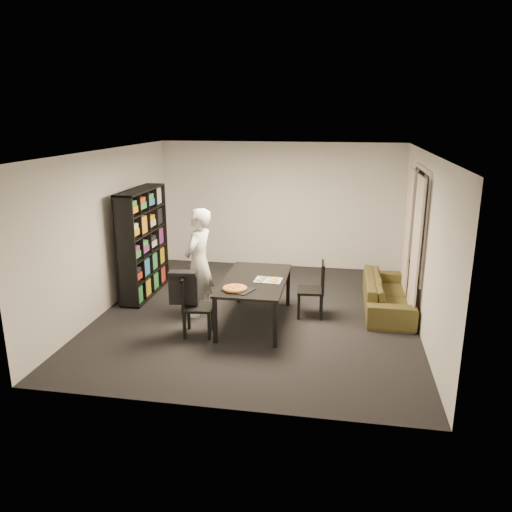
% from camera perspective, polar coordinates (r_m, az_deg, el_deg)
% --- Properties ---
extents(room, '(5.01, 5.51, 2.61)m').
position_cam_1_polar(room, '(7.78, 0.18, 2.26)').
color(room, black).
rests_on(room, ground).
extents(window_pane, '(0.02, 1.40, 1.60)m').
position_cam_1_polar(window_pane, '(8.31, 18.10, 3.76)').
color(window_pane, black).
rests_on(window_pane, room).
extents(window_frame, '(0.03, 1.52, 1.72)m').
position_cam_1_polar(window_frame, '(8.31, 18.07, 3.76)').
color(window_frame, white).
rests_on(window_frame, room).
extents(curtain_left, '(0.03, 0.70, 2.25)m').
position_cam_1_polar(curtain_left, '(7.87, 17.77, 0.52)').
color(curtain_left, beige).
rests_on(curtain_left, room).
extents(curtain_right, '(0.03, 0.70, 2.25)m').
position_cam_1_polar(curtain_right, '(8.87, 16.93, 2.28)').
color(curtain_right, beige).
rests_on(curtain_right, room).
extents(bookshelf, '(0.35, 1.50, 1.90)m').
position_cam_1_polar(bookshelf, '(9.03, -12.77, 1.50)').
color(bookshelf, black).
rests_on(bookshelf, room).
extents(dining_table, '(0.95, 1.71, 0.71)m').
position_cam_1_polar(dining_table, '(7.64, -0.13, -3.09)').
color(dining_table, black).
rests_on(dining_table, room).
extents(chair_left, '(0.47, 0.47, 0.90)m').
position_cam_1_polar(chair_left, '(7.33, -7.30, -5.19)').
color(chair_left, black).
rests_on(chair_left, room).
extents(chair_right, '(0.45, 0.45, 0.90)m').
position_cam_1_polar(chair_right, '(7.99, 6.88, -3.38)').
color(chair_right, black).
rests_on(chair_right, room).
extents(draped_jacket, '(0.42, 0.22, 0.50)m').
position_cam_1_polar(draped_jacket, '(7.28, -8.32, -3.47)').
color(draped_jacket, black).
rests_on(draped_jacket, chair_left).
extents(person, '(0.53, 0.71, 1.75)m').
position_cam_1_polar(person, '(7.93, -6.54, -0.78)').
color(person, silver).
rests_on(person, room).
extents(baking_tray, '(0.49, 0.44, 0.01)m').
position_cam_1_polar(baking_tray, '(7.15, -2.04, -3.86)').
color(baking_tray, black).
rests_on(baking_tray, dining_table).
extents(pepperoni_pizza, '(0.35, 0.35, 0.03)m').
position_cam_1_polar(pepperoni_pizza, '(7.16, -2.41, -3.69)').
color(pepperoni_pizza, '#B06E33').
rests_on(pepperoni_pizza, dining_table).
extents(kitchen_towel, '(0.42, 0.32, 0.01)m').
position_cam_1_polar(kitchen_towel, '(7.56, 1.41, -2.77)').
color(kitchen_towel, silver).
rests_on(kitchen_towel, dining_table).
extents(pizza_slices, '(0.39, 0.33, 0.01)m').
position_cam_1_polar(pizza_slices, '(7.57, 1.35, -2.66)').
color(pizza_slices, '#BA7C3A').
rests_on(pizza_slices, dining_table).
extents(sofa, '(0.74, 1.90, 0.55)m').
position_cam_1_polar(sofa, '(8.55, 14.81, -4.20)').
color(sofa, '#3D3218').
rests_on(sofa, room).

